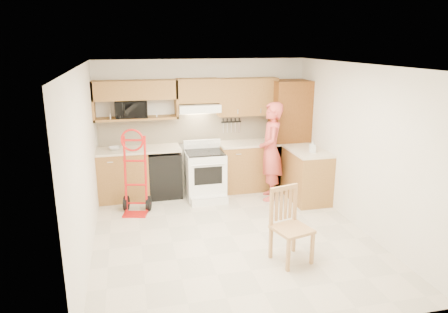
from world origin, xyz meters
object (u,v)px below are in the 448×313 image
object	(u,v)px
dining_chair	(292,226)
hand_truck	(134,176)
range	(206,171)
microwave	(131,109)
person	(271,152)

from	to	relation	value
dining_chair	hand_truck	bearing A→B (deg)	117.68
range	microwave	bearing A→B (deg)	160.24
microwave	hand_truck	world-z (taller)	microwave
person	hand_truck	distance (m)	2.45
person	microwave	bearing A→B (deg)	-92.04
microwave	range	distance (m)	1.75
range	hand_truck	world-z (taller)	hand_truck
person	dining_chair	bearing A→B (deg)	2.51
hand_truck	person	bearing A→B (deg)	16.79
range	hand_truck	xyz separation A→B (m)	(-1.28, -0.41, 0.14)
microwave	range	world-z (taller)	microwave
range	dining_chair	world-z (taller)	range
range	hand_truck	bearing A→B (deg)	-162.15
microwave	person	distance (m)	2.63
microwave	person	world-z (taller)	microwave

